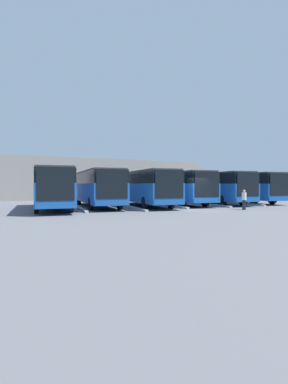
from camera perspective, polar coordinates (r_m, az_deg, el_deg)
The scene contains 14 objects.
ground_plane at distance 24.08m, azimuth 9.80°, elevation -3.28°, with size 600.00×600.00×0.00m, color #5B5B60.
bus_0 at distance 34.75m, azimuth 17.98°, elevation 1.00°, with size 3.97×11.53×3.17m.
curb_divider_0 at distance 32.18m, azimuth 17.49°, elevation -2.04°, with size 0.24×7.66×0.15m, color #B2B2AD.
bus_1 at distance 31.96m, azimuth 12.89°, elevation 1.01°, with size 3.97×11.53×3.17m.
curb_divider_1 at distance 29.44m, azimuth 11.91°, elevation -2.31°, with size 0.24×7.66×0.15m, color #B2B2AD.
bus_2 at distance 29.94m, azimuth 6.28°, elevation 1.02°, with size 3.97×11.53×3.17m.
curb_divider_2 at distance 27.50m, azimuth 4.64°, elevation -2.54°, with size 0.24×7.66×0.15m, color #B2B2AD.
bus_3 at distance 27.27m, azimuth -0.04°, elevation 1.01°, with size 3.97×11.53×3.17m.
curb_divider_3 at distance 24.95m, azimuth -2.47°, elevation -2.93°, with size 0.24×7.66×0.15m, color #B2B2AD.
bus_4 at distance 26.73m, azimuth -8.91°, elevation 0.98°, with size 3.97×11.53×3.17m.
curb_divider_4 at distance 24.62m, azimuth -12.20°, elevation -3.01°, with size 0.24×7.66×0.15m, color #B2B2AD.
bus_5 at distance 24.83m, azimuth -17.18°, elevation 0.92°, with size 3.97×11.53×3.17m.
pedestrian at distance 24.49m, azimuth 18.52°, elevation -1.28°, with size 0.41×0.41×1.56m.
station_building at distance 46.64m, azimuth -8.96°, elevation 2.39°, with size 31.45×13.30×5.58m.
Camera 1 is at (14.34, 19.25, 1.91)m, focal length 28.00 mm.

